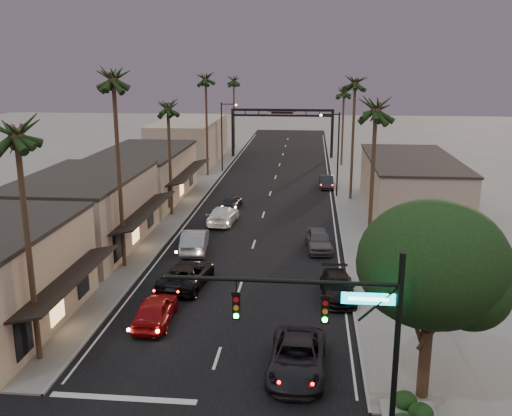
% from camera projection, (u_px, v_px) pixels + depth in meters
% --- Properties ---
extents(ground, '(200.00, 200.00, 0.00)m').
position_uv_depth(ground, '(266.00, 207.00, 56.94)').
color(ground, slate).
rests_on(ground, ground).
extents(road, '(14.00, 120.00, 0.02)m').
position_uv_depth(road, '(270.00, 196.00, 61.75)').
color(road, black).
rests_on(road, ground).
extents(sidewalk_left, '(5.00, 92.00, 0.12)m').
position_uv_depth(sidewalk_left, '(196.00, 180.00, 69.37)').
color(sidewalk_left, slate).
rests_on(sidewalk_left, ground).
extents(sidewalk_right, '(5.00, 92.00, 0.12)m').
position_uv_depth(sidewalk_right, '(354.00, 183.00, 67.59)').
color(sidewalk_right, slate).
rests_on(sidewalk_right, ground).
extents(storefront_mid, '(8.00, 14.00, 5.50)m').
position_uv_depth(storefront_mid, '(84.00, 213.00, 43.98)').
color(storefront_mid, gray).
rests_on(storefront_mid, ground).
extents(storefront_far, '(8.00, 16.00, 5.00)m').
position_uv_depth(storefront_far, '(143.00, 176.00, 59.45)').
color(storefront_far, tan).
rests_on(storefront_far, ground).
extents(storefront_dist, '(8.00, 20.00, 6.00)m').
position_uv_depth(storefront_dist, '(189.00, 141.00, 81.48)').
color(storefront_dist, gray).
rests_on(storefront_dist, ground).
extents(building_right, '(8.00, 18.00, 5.00)m').
position_uv_depth(building_right, '(410.00, 185.00, 55.00)').
color(building_right, gray).
rests_on(building_right, ground).
extents(traffic_signal, '(8.51, 0.22, 7.80)m').
position_uv_depth(traffic_signal, '(344.00, 323.00, 20.45)').
color(traffic_signal, black).
rests_on(traffic_signal, ground).
extents(corner_tree, '(6.20, 6.20, 8.80)m').
position_uv_depth(corner_tree, '(434.00, 269.00, 23.19)').
color(corner_tree, '#38281C').
rests_on(corner_tree, ground).
extents(arch, '(15.20, 0.40, 7.27)m').
position_uv_depth(arch, '(282.00, 121.00, 84.44)').
color(arch, black).
rests_on(arch, ground).
extents(streetlight_right, '(2.13, 0.30, 9.00)m').
position_uv_depth(streetlight_right, '(336.00, 148.00, 59.76)').
color(streetlight_right, black).
rests_on(streetlight_right, ground).
extents(streetlight_left, '(2.13, 0.30, 9.00)m').
position_uv_depth(streetlight_left, '(224.00, 131.00, 73.59)').
color(streetlight_left, black).
rests_on(streetlight_left, ground).
extents(palm_la, '(3.20, 3.20, 13.20)m').
position_uv_depth(palm_la, '(15.00, 125.00, 25.00)').
color(palm_la, '#38281C').
rests_on(palm_la, ground).
extents(palm_lb, '(3.20, 3.20, 15.20)m').
position_uv_depth(palm_lb, '(113.00, 73.00, 37.04)').
color(palm_lb, '#38281C').
rests_on(palm_lb, ground).
extents(palm_lc, '(3.20, 3.20, 12.20)m').
position_uv_depth(palm_lc, '(168.00, 103.00, 51.26)').
color(palm_lc, '#38281C').
rests_on(palm_lc, ground).
extents(palm_ld, '(3.20, 3.20, 14.20)m').
position_uv_depth(palm_ld, '(206.00, 76.00, 69.07)').
color(palm_ld, '#38281C').
rests_on(palm_ld, ground).
extents(palm_ra, '(3.20, 3.20, 13.20)m').
position_uv_depth(palm_ra, '(376.00, 103.00, 37.84)').
color(palm_ra, '#38281C').
rests_on(palm_ra, ground).
extents(palm_rb, '(3.20, 3.20, 14.20)m').
position_uv_depth(palm_rb, '(355.00, 79.00, 56.86)').
color(palm_rb, '#38281C').
rests_on(palm_rb, ground).
extents(palm_rc, '(3.20, 3.20, 12.20)m').
position_uv_depth(palm_rc, '(344.00, 89.00, 76.62)').
color(palm_rc, '#38281C').
rests_on(palm_rc, ground).
extents(palm_far, '(3.20, 3.20, 13.20)m').
position_uv_depth(palm_far, '(234.00, 78.00, 91.44)').
color(palm_far, '#38281C').
rests_on(palm_far, ground).
extents(oncoming_red, '(2.00, 4.71, 1.59)m').
position_uv_depth(oncoming_red, '(155.00, 310.00, 31.61)').
color(oncoming_red, '#940A0C').
rests_on(oncoming_red, ground).
extents(oncoming_pickup, '(3.19, 5.84, 1.55)m').
position_uv_depth(oncoming_pickup, '(187.00, 275.00, 36.86)').
color(oncoming_pickup, black).
rests_on(oncoming_pickup, ground).
extents(oncoming_silver, '(2.37, 5.39, 1.72)m').
position_uv_depth(oncoming_silver, '(195.00, 241.00, 43.53)').
color(oncoming_silver, gray).
rests_on(oncoming_silver, ground).
extents(oncoming_white, '(2.55, 5.47, 1.55)m').
position_uv_depth(oncoming_white, '(223.00, 215.00, 51.06)').
color(oncoming_white, white).
rests_on(oncoming_white, ground).
extents(oncoming_dgrey, '(1.96, 4.09, 1.35)m').
position_uv_depth(oncoming_dgrey, '(232.00, 201.00, 56.39)').
color(oncoming_dgrey, black).
rests_on(oncoming_dgrey, ground).
extents(curbside_near, '(2.80, 5.71, 1.56)m').
position_uv_depth(curbside_near, '(297.00, 358.00, 26.55)').
color(curbside_near, black).
rests_on(curbside_near, ground).
extents(curbside_black, '(2.26, 5.00, 1.42)m').
position_uv_depth(curbside_black, '(338.00, 287.00, 35.00)').
color(curbside_black, black).
rests_on(curbside_black, ground).
extents(curbside_grey, '(2.31, 4.84, 1.60)m').
position_uv_depth(curbside_grey, '(319.00, 240.00, 43.91)').
color(curbside_grey, '#454549').
rests_on(curbside_grey, ground).
extents(curbside_far, '(1.66, 4.24, 1.38)m').
position_uv_depth(curbside_far, '(326.00, 182.00, 65.37)').
color(curbside_far, black).
rests_on(curbside_far, ground).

